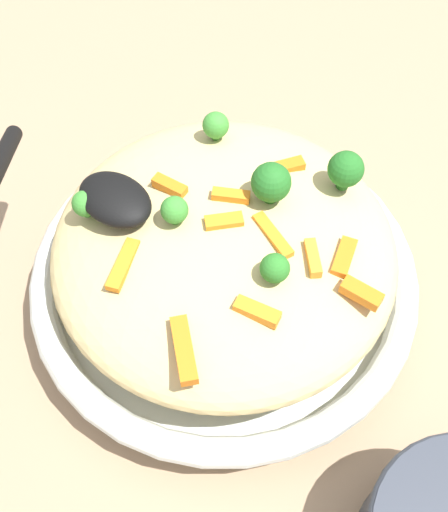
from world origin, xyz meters
TOP-DOWN VIEW (x-y plane):
  - ground_plane at (0.00, 0.00)m, footprint 2.40×2.40m
  - serving_bowl at (0.00, 0.00)m, footprint 0.29×0.29m
  - pasta_mound at (0.00, 0.00)m, footprint 0.24×0.24m
  - carrot_piece_0 at (0.03, 0.01)m, footprint 0.04×0.02m
  - carrot_piece_1 at (0.06, 0.02)m, footprint 0.02×0.02m
  - carrot_piece_2 at (0.10, 0.01)m, footprint 0.03×0.01m
  - carrot_piece_3 at (-0.01, 0.02)m, footprint 0.03×0.02m
  - carrot_piece_4 at (0.08, 0.03)m, footprint 0.02×0.03m
  - carrot_piece_5 at (0.00, -0.00)m, footprint 0.02×0.03m
  - carrot_piece_6 at (-0.05, -0.00)m, footprint 0.03×0.01m
  - carrot_piece_7 at (0.06, -0.04)m, footprint 0.03×0.02m
  - carrot_piece_8 at (0.04, -0.09)m, footprint 0.04×0.04m
  - carrot_piece_9 at (-0.03, -0.07)m, footprint 0.02×0.04m
  - carrot_piece_10 at (0.00, 0.07)m, footprint 0.02×0.03m
  - broccoli_floret_0 at (0.01, 0.04)m, footprint 0.03×0.03m
  - broccoli_floret_1 at (-0.03, -0.02)m, footprint 0.02×0.02m
  - broccoli_floret_2 at (0.05, -0.01)m, footprint 0.02×0.02m
  - broccoli_floret_3 at (-0.08, -0.05)m, footprint 0.02×0.02m
  - broccoli_floret_4 at (0.04, 0.08)m, footprint 0.03×0.03m
  - broccoli_floret_5 at (-0.06, 0.06)m, footprint 0.02×0.02m
  - serving_spoon at (-0.08, -0.05)m, footprint 0.13×0.13m

SIDE VIEW (x-z plane):
  - ground_plane at x=0.00m, z-range 0.00..0.00m
  - serving_bowl at x=0.00m, z-range 0.00..0.05m
  - pasta_mound at x=0.00m, z-range 0.04..0.10m
  - carrot_piece_4 at x=0.08m, z-range 0.09..0.10m
  - carrot_piece_10 at x=0.00m, z-range 0.09..0.10m
  - carrot_piece_8 at x=0.04m, z-range 0.09..0.10m
  - carrot_piece_9 at x=-0.03m, z-range 0.09..0.10m
  - carrot_piece_2 at x=0.10m, z-range 0.09..0.10m
  - carrot_piece_7 at x=0.06m, z-range 0.09..0.10m
  - carrot_piece_1 at x=0.06m, z-range 0.09..0.10m
  - carrot_piece_0 at x=0.03m, z-range 0.10..0.10m
  - carrot_piece_6 at x=-0.05m, z-range 0.10..0.10m
  - carrot_piece_5 at x=0.00m, z-range 0.10..0.10m
  - carrot_piece_3 at x=-0.01m, z-range 0.10..0.11m
  - broccoli_floret_3 at x=-0.08m, z-range 0.09..0.11m
  - broccoli_floret_5 at x=-0.06m, z-range 0.09..0.12m
  - broccoli_floret_2 at x=0.05m, z-range 0.10..0.12m
  - broccoli_floret_4 at x=0.04m, z-range 0.09..0.13m
  - broccoli_floret_1 at x=-0.03m, z-range 0.10..0.12m
  - broccoli_floret_0 at x=0.01m, z-range 0.10..0.13m
  - serving_spoon at x=-0.08m, z-range 0.08..0.16m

